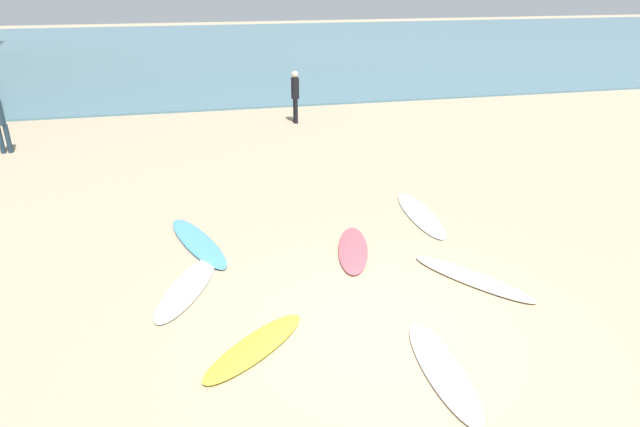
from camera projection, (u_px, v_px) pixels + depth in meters
name	position (u px, v px, depth m)	size (l,w,h in m)	color
ground_plane	(383.00, 331.00, 8.18)	(120.00, 120.00, 0.00)	tan
ocean_water	(220.00, 48.00, 39.57)	(120.00, 40.00, 0.08)	slate
surfboard_0	(198.00, 242.00, 10.80)	(0.54, 2.56, 0.08)	#4E99D1
surfboard_1	(472.00, 278.00, 9.52)	(0.49, 2.29, 0.08)	silver
surfboard_2	(443.00, 370.00, 7.31)	(0.53, 2.15, 0.07)	silver
surfboard_3	(255.00, 347.00, 7.76)	(0.52, 1.94, 0.09)	yellow
surfboard_4	(420.00, 214.00, 12.08)	(0.59, 2.56, 0.06)	white
surfboard_5	(187.00, 288.00, 9.24)	(0.58, 2.17, 0.07)	white
surfboard_6	(353.00, 249.00, 10.51)	(0.56, 1.98, 0.08)	#E15460
beachgoer_near	(295.00, 94.00, 19.32)	(0.29, 0.34, 1.82)	black
beachgoer_mid	(0.00, 120.00, 15.97)	(0.34, 0.29, 1.79)	#1E3342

